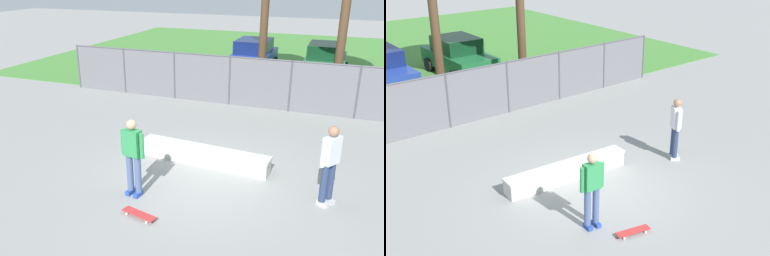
{
  "view_description": "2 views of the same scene",
  "coord_description": "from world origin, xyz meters",
  "views": [
    {
      "loc": [
        2.98,
        -8.37,
        4.75
      ],
      "look_at": [
        -0.51,
        0.59,
        1.08
      ],
      "focal_mm": 38.06,
      "sensor_mm": 36.0,
      "label": 1
    },
    {
      "loc": [
        -7.25,
        -8.29,
        6.33
      ],
      "look_at": [
        0.31,
        1.13,
        1.24
      ],
      "focal_mm": 45.82,
      "sensor_mm": 36.0,
      "label": 2
    }
  ],
  "objects": [
    {
      "name": "skateboarder",
      "position": [
        -1.2,
        -1.23,
        1.01
      ],
      "size": [
        0.6,
        0.32,
        1.82
      ],
      "color": "#2647A5",
      "rests_on": "ground"
    },
    {
      "name": "car_blue",
      "position": [
        -1.54,
        11.7,
        0.84
      ],
      "size": [
        2.03,
        4.2,
        1.66
      ],
      "color": "#233D9E",
      "rests_on": "ground"
    },
    {
      "name": "bystander",
      "position": [
        2.88,
        -0.07,
        1.01
      ],
      "size": [
        0.42,
        0.51,
        1.82
      ],
      "color": "beige",
      "rests_on": "ground"
    },
    {
      "name": "car_green",
      "position": [
        1.94,
        11.68,
        0.84
      ],
      "size": [
        2.03,
        4.2,
        1.66
      ],
      "color": "#1E6638",
      "rests_on": "ground"
    },
    {
      "name": "ground_plane",
      "position": [
        0.0,
        0.0,
        0.0
      ],
      "size": [
        80.0,
        80.0,
        0.0
      ],
      "primitive_type": "plane",
      "color": "gray"
    },
    {
      "name": "skateboard",
      "position": [
        -0.67,
        -2.02,
        0.07
      ],
      "size": [
        0.82,
        0.38,
        0.09
      ],
      "color": "red",
      "rests_on": "ground"
    },
    {
      "name": "chainlink_fence",
      "position": [
        -0.0,
        6.13,
        1.01
      ],
      "size": [
        15.95,
        0.07,
        1.88
      ],
      "color": "#4C4C51",
      "rests_on": "ground"
    },
    {
      "name": "grass_strip",
      "position": [
        0.0,
        16.43,
        0.01
      ],
      "size": [
        27.88,
        20.0,
        0.02
      ],
      "primitive_type": "cube",
      "color": "#478438",
      "rests_on": "ground"
    },
    {
      "name": "concrete_ledge",
      "position": [
        -0.28,
        0.86,
        0.23
      ],
      "size": [
        3.59,
        0.76,
        0.46
      ],
      "color": "#B7B5AD",
      "rests_on": "ground"
    }
  ]
}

